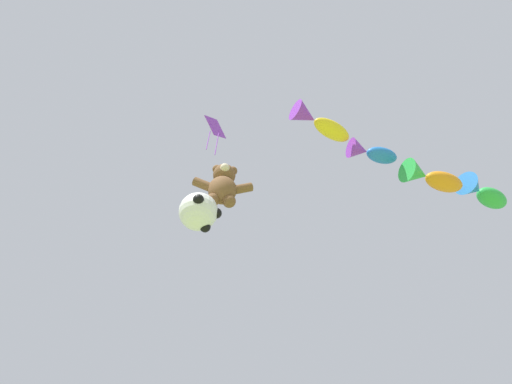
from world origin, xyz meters
TOP-DOWN VIEW (x-y plane):
  - teddy_bear_kite at (0.75, 4.37)m, footprint 1.91×0.84m
  - soccer_ball_kite at (0.19, 4.21)m, footprint 1.18×1.17m
  - fish_kite_goldfin at (3.72, 2.81)m, footprint 2.30×1.48m
  - fish_kite_cobalt at (5.76, 3.64)m, footprint 1.85×0.91m
  - fish_kite_tangerine at (7.83, 3.96)m, footprint 2.37×1.25m
  - fish_kite_emerald at (10.18, 4.53)m, footprint 2.25×1.56m
  - diamond_kite at (0.14, 4.61)m, footprint 0.95×0.97m

SIDE VIEW (x-z plane):
  - soccer_ball_kite at x=0.19m, z-range 8.03..9.11m
  - teddy_bear_kite at x=0.75m, z-range 9.13..11.07m
  - fish_kite_tangerine at x=7.83m, z-range 10.71..11.59m
  - fish_kite_emerald at x=10.18m, z-range 10.92..11.83m
  - fish_kite_cobalt at x=5.76m, z-range 11.48..12.22m
  - fish_kite_goldfin at x=3.72m, z-range 11.63..12.39m
  - diamond_kite at x=0.14m, z-range 12.77..15.48m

